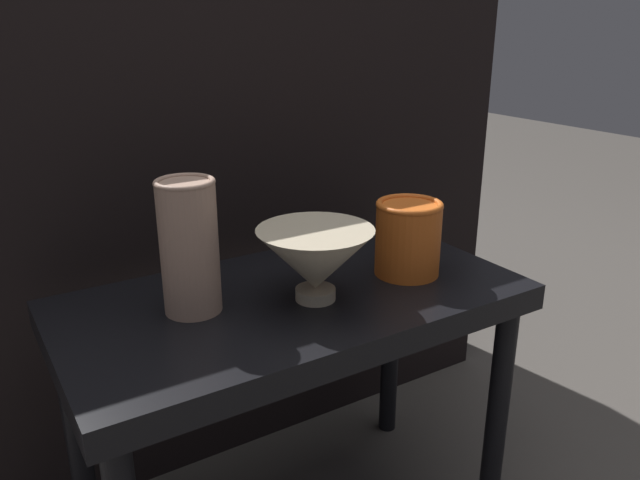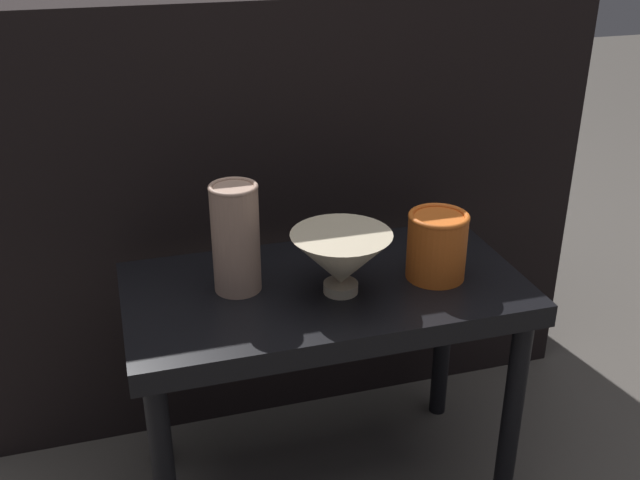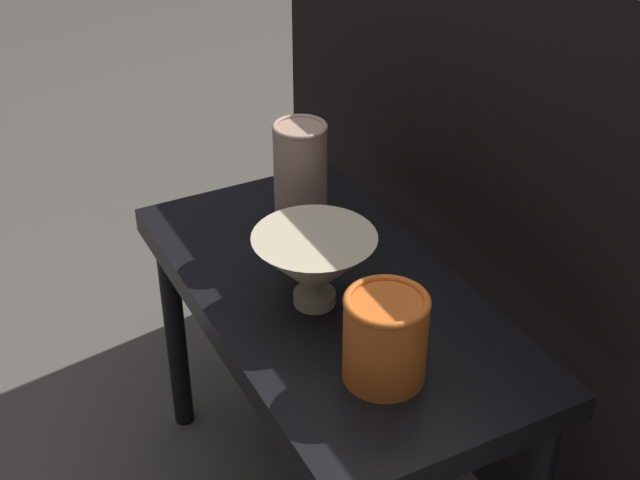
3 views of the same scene
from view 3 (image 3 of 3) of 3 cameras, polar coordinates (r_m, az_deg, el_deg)
table at (r=1.30m, az=0.72°, el=-5.29°), size 0.69×0.36×0.45m
couch_backdrop at (r=1.54m, az=17.67°, el=1.89°), size 1.31×0.50×0.89m
bowl at (r=1.21m, az=-0.36°, el=-1.66°), size 0.17×0.17×0.11m
vase_textured_left at (r=1.34m, az=-1.25°, el=3.80°), size 0.08×0.08×0.19m
vase_colorful_right at (r=1.09m, az=4.20°, el=-6.18°), size 0.11×0.11×0.12m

